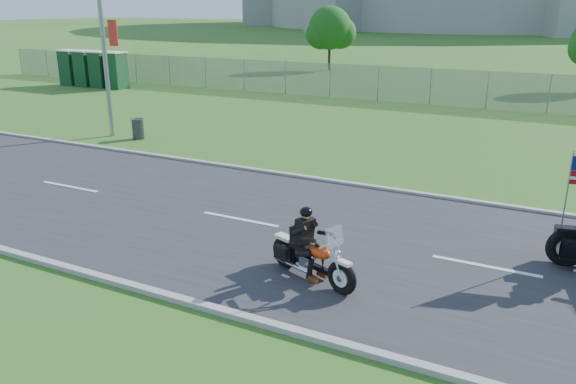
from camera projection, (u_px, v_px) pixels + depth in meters
The scene contains 12 objects.
ground at pixel (311, 234), 13.43m from camera, with size 420.00×420.00×0.00m, color #2A571B.
road at pixel (312, 234), 13.42m from camera, with size 120.00×8.00×0.04m, color #28282B.
curb_north at pixel (368, 187), 16.84m from camera, with size 120.00×0.18×0.12m, color #9E9B93.
curb_south at pixel (216, 310), 9.99m from camera, with size 120.00×0.18×0.12m, color #9E9B93.
fence at pixel (378, 83), 32.19m from camera, with size 60.00×0.03×2.00m, color gray.
porta_toilet_a at pixel (116, 71), 36.93m from camera, with size 1.10×1.10×2.30m, color #133E1E.
porta_toilet_b at pixel (100, 70), 37.53m from camera, with size 1.10×1.10×2.30m, color #133E1E.
porta_toilet_c at pixel (85, 69), 38.14m from camera, with size 1.10×1.10×2.30m, color #133E1E.
porta_toilet_d at pixel (70, 68), 38.74m from camera, with size 1.10×1.10×2.30m, color #133E1E.
tree_fence_mid at pixel (331, 30), 47.20m from camera, with size 3.96×3.69×5.30m.
motorcycle_lead at pixel (311, 258), 11.05m from camera, with size 2.17×1.05×1.52m.
trash_can at pixel (138, 129), 23.01m from camera, with size 0.47×0.47×0.81m, color #343439.
Camera 1 is at (5.14, -11.33, 5.18)m, focal length 35.00 mm.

